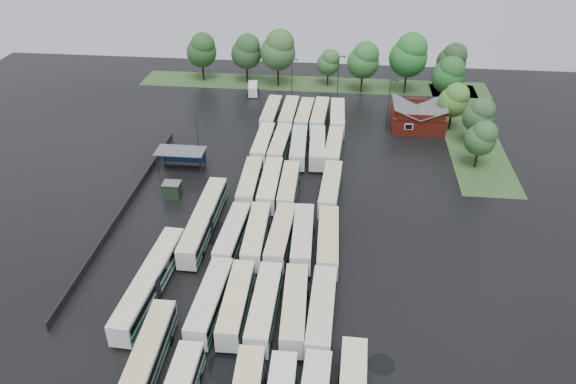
# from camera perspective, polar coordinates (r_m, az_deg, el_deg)

# --- Properties ---
(ground) EXTENTS (160.00, 160.00, 0.00)m
(ground) POSITION_cam_1_polar(r_m,az_deg,el_deg) (76.29, -2.48, -6.20)
(ground) COLOR black
(ground) RESTS_ON ground
(brick_building) EXTENTS (10.07, 8.60, 5.39)m
(brick_building) POSITION_cam_1_polar(r_m,az_deg,el_deg) (112.66, 13.02, 7.22)
(brick_building) COLOR maroon
(brick_building) RESTS_ON ground
(wash_shed) EXTENTS (8.20, 4.20, 3.58)m
(wash_shed) POSITION_cam_1_polar(r_m,az_deg,el_deg) (96.42, -10.79, 3.97)
(wash_shed) COLOR #2D2D30
(wash_shed) RESTS_ON ground
(utility_hut) EXTENTS (2.70, 2.20, 2.62)m
(utility_hut) POSITION_cam_1_polar(r_m,az_deg,el_deg) (89.11, -11.67, 0.21)
(utility_hut) COLOR black
(utility_hut) RESTS_ON ground
(grass_strip_north) EXTENTS (80.00, 10.00, 0.01)m
(grass_strip_north) POSITION_cam_1_polar(r_m,az_deg,el_deg) (133.12, 2.49, 10.91)
(grass_strip_north) COLOR #2C481F
(grass_strip_north) RESTS_ON ground
(grass_strip_east) EXTENTS (10.00, 50.00, 0.01)m
(grass_strip_east) POSITION_cam_1_polar(r_m,az_deg,el_deg) (115.13, 17.86, 5.99)
(grass_strip_east) COLOR #2C481F
(grass_strip_east) RESTS_ON ground
(west_fence) EXTENTS (0.10, 50.00, 1.20)m
(west_fence) POSITION_cam_1_polar(r_m,az_deg,el_deg) (87.80, -16.20, -1.53)
(west_fence) COLOR #2D2D30
(west_fence) RESTS_ON ground
(bus_r1c0) EXTENTS (3.15, 12.75, 3.52)m
(bus_r1c0) POSITION_cam_1_polar(r_m,az_deg,el_deg) (66.70, -7.90, -10.90)
(bus_r1c0) COLOR silver
(bus_r1c0) RESTS_ON ground
(bus_r1c1) EXTENTS (2.83, 12.43, 3.45)m
(bus_r1c1) POSITION_cam_1_polar(r_m,az_deg,el_deg) (66.13, -5.27, -11.18)
(bus_r1c1) COLOR silver
(bus_r1c1) RESTS_ON ground
(bus_r1c2) EXTENTS (2.76, 12.80, 3.56)m
(bus_r1c2) POSITION_cam_1_polar(r_m,az_deg,el_deg) (65.37, -2.40, -11.59)
(bus_r1c2) COLOR silver
(bus_r1c2) RESTS_ON ground
(bus_r1c3) EXTENTS (3.19, 12.65, 3.49)m
(bus_r1c3) POSITION_cam_1_polar(r_m,az_deg,el_deg) (65.22, 0.67, -11.72)
(bus_r1c3) COLOR silver
(bus_r1c3) RESTS_ON ground
(bus_r1c4) EXTENTS (2.99, 12.95, 3.59)m
(bus_r1c4) POSITION_cam_1_polar(r_m,az_deg,el_deg) (64.82, 3.44, -12.06)
(bus_r1c4) COLOR silver
(bus_r1c4) RESTS_ON ground
(bus_r2c0) EXTENTS (3.10, 12.36, 3.41)m
(bus_r2c0) POSITION_cam_1_polar(r_m,az_deg,el_deg) (76.70, -5.64, -4.36)
(bus_r2c0) COLOR silver
(bus_r2c0) RESTS_ON ground
(bus_r2c1) EXTENTS (2.96, 12.55, 3.48)m
(bus_r2c1) POSITION_cam_1_polar(r_m,az_deg,el_deg) (76.31, -3.22, -4.42)
(bus_r2c1) COLOR silver
(bus_r2c1) RESTS_ON ground
(bus_r2c2) EXTENTS (3.10, 12.60, 3.48)m
(bus_r2c2) POSITION_cam_1_polar(r_m,az_deg,el_deg) (76.05, -0.75, -4.50)
(bus_r2c2) COLOR silver
(bus_r2c2) RESTS_ON ground
(bus_r2c3) EXTENTS (3.11, 12.64, 3.50)m
(bus_r2c3) POSITION_cam_1_polar(r_m,az_deg,el_deg) (75.77, 1.49, -4.66)
(bus_r2c3) COLOR silver
(bus_r2c3) RESTS_ON ground
(bus_r2c4) EXTENTS (3.14, 13.01, 3.60)m
(bus_r2c4) POSITION_cam_1_polar(r_m,az_deg,el_deg) (75.21, 4.08, -4.99)
(bus_r2c4) COLOR silver
(bus_r2c4) RESTS_ON ground
(bus_r3c0) EXTENTS (2.98, 12.63, 3.50)m
(bus_r3c0) POSITION_cam_1_polar(r_m,az_deg,el_deg) (88.03, -3.88, 0.89)
(bus_r3c0) COLOR silver
(bus_r3c0) RESTS_ON ground
(bus_r3c1) EXTENTS (2.98, 12.98, 3.60)m
(bus_r3c1) POSITION_cam_1_polar(r_m,az_deg,el_deg) (87.34, -1.82, 0.73)
(bus_r3c1) COLOR silver
(bus_r3c1) RESTS_ON ground
(bus_r3c2) EXTENTS (2.74, 12.23, 3.39)m
(bus_r3c2) POSITION_cam_1_polar(r_m,az_deg,el_deg) (86.95, 0.08, 0.50)
(bus_r3c2) COLOR silver
(bus_r3c2) RESTS_ON ground
(bus_r3c4) EXTENTS (3.29, 13.03, 3.60)m
(bus_r3c4) POSITION_cam_1_polar(r_m,az_deg,el_deg) (86.60, 4.34, 0.35)
(bus_r3c4) COLOR silver
(bus_r3c4) RESTS_ON ground
(bus_r4c0) EXTENTS (2.75, 12.45, 3.46)m
(bus_r4c0) POSITION_cam_1_polar(r_m,az_deg,el_deg) (100.03, -2.53, 4.88)
(bus_r4c0) COLOR silver
(bus_r4c0) RESTS_ON ground
(bus_r4c1) EXTENTS (3.10, 12.63, 3.49)m
(bus_r4c1) POSITION_cam_1_polar(r_m,az_deg,el_deg) (99.47, -0.81, 4.76)
(bus_r4c1) COLOR silver
(bus_r4c1) RESTS_ON ground
(bus_r4c2) EXTENTS (3.16, 12.56, 3.47)m
(bus_r4c2) POSITION_cam_1_polar(r_m,az_deg,el_deg) (98.83, 1.08, 4.56)
(bus_r4c2) COLOR silver
(bus_r4c2) RESTS_ON ground
(bus_r4c3) EXTENTS (3.24, 12.64, 3.49)m
(bus_r4c3) POSITION_cam_1_polar(r_m,az_deg,el_deg) (98.89, 2.99, 4.55)
(bus_r4c3) COLOR silver
(bus_r4c3) RESTS_ON ground
(bus_r4c4) EXTENTS (3.15, 12.58, 3.47)m
(bus_r4c4) POSITION_cam_1_polar(r_m,az_deg,el_deg) (98.77, 4.69, 4.44)
(bus_r4c4) COLOR silver
(bus_r4c4) RESTS_ON ground
(bus_r5c0) EXTENTS (2.96, 12.93, 3.59)m
(bus_r5c0) POSITION_cam_1_polar(r_m,az_deg,el_deg) (111.83, -1.72, 7.91)
(bus_r5c0) COLOR silver
(bus_r5c0) RESTS_ON ground
(bus_r5c1) EXTENTS (2.98, 12.97, 3.60)m
(bus_r5c1) POSITION_cam_1_polar(r_m,az_deg,el_deg) (111.46, 0.10, 7.85)
(bus_r5c1) COLOR silver
(bus_r5c1) RESTS_ON ground
(bus_r5c2) EXTENTS (3.10, 12.48, 3.45)m
(bus_r5c2) POSITION_cam_1_polar(r_m,az_deg,el_deg) (111.26, 1.69, 7.74)
(bus_r5c2) COLOR silver
(bus_r5c2) RESTS_ON ground
(bus_r5c3) EXTENTS (3.20, 13.00, 3.59)m
(bus_r5c3) POSITION_cam_1_polar(r_m,az_deg,el_deg) (111.08, 3.25, 7.71)
(bus_r5c3) COLOR silver
(bus_r5c3) RESTS_ON ground
(bus_r5c4) EXTENTS (3.11, 13.00, 3.60)m
(bus_r5c4) POSITION_cam_1_polar(r_m,az_deg,el_deg) (110.71, 5.03, 7.55)
(bus_r5c4) COLOR silver
(bus_r5c4) RESTS_ON ground
(artic_bus_west_a) EXTENTS (3.12, 18.62, 3.44)m
(artic_bus_west_a) POSITION_cam_1_polar(r_m,az_deg,el_deg) (60.50, -14.70, -17.47)
(artic_bus_west_a) COLOR silver
(artic_bus_west_a) RESTS_ON ground
(artic_bus_west_b) EXTENTS (2.90, 19.09, 3.54)m
(artic_bus_west_b) POSITION_cam_1_polar(r_m,az_deg,el_deg) (80.04, -8.55, -2.82)
(artic_bus_west_b) COLOR silver
(artic_bus_west_b) RESTS_ON ground
(artic_bus_west_c) EXTENTS (3.61, 18.92, 3.49)m
(artic_bus_west_c) POSITION_cam_1_polar(r_m,az_deg,el_deg) (70.64, -13.82, -8.83)
(artic_bus_west_c) COLOR silver
(artic_bus_west_c) RESTS_ON ground
(minibus) EXTENTS (2.71, 5.56, 2.33)m
(minibus) POSITION_cam_1_polar(r_m,az_deg,el_deg) (126.77, -3.59, 10.43)
(minibus) COLOR white
(minibus) RESTS_ON ground
(tree_north_0) EXTENTS (6.87, 6.87, 11.39)m
(tree_north_0) POSITION_cam_1_polar(r_m,az_deg,el_deg) (134.43, -8.73, 14.09)
(tree_north_0) COLOR black
(tree_north_0) RESTS_ON ground
(tree_north_1) EXTENTS (6.94, 6.94, 11.49)m
(tree_north_1) POSITION_cam_1_polar(r_m,az_deg,el_deg) (132.07, -4.21, 14.08)
(tree_north_1) COLOR black
(tree_north_1) RESTS_ON ground
(tree_north_2) EXTENTS (7.96, 7.96, 13.19)m
(tree_north_2) POSITION_cam_1_polar(r_m,az_deg,el_deg) (129.19, -0.96, 14.27)
(tree_north_2) COLOR black
(tree_north_2) RESTS_ON ground
(tree_north_3) EXTENTS (5.20, 5.20, 8.62)m
(tree_north_3) POSITION_cam_1_polar(r_m,az_deg,el_deg) (130.60, 4.18, 13.03)
(tree_north_3) COLOR black
(tree_north_3) RESTS_ON ground
(tree_north_4) EXTENTS (6.99, 6.99, 11.58)m
(tree_north_4) POSITION_cam_1_polar(r_m,az_deg,el_deg) (126.69, 7.73, 13.16)
(tree_north_4) COLOR #312214
(tree_north_4) RESTS_ON ground
(tree_north_5) EXTENTS (8.27, 8.27, 13.70)m
(tree_north_5) POSITION_cam_1_polar(r_m,az_deg,el_deg) (127.31, 12.22, 13.48)
(tree_north_5) COLOR #392819
(tree_north_5) RESTS_ON ground
(tree_north_6) EXTENTS (6.55, 6.55, 10.85)m
(tree_north_6) POSITION_cam_1_polar(r_m,az_deg,el_deg) (132.21, 16.37, 12.75)
(tree_north_6) COLOR black
(tree_north_6) RESTS_ON ground
(tree_east_0) EXTENTS (5.26, 5.26, 8.71)m
(tree_east_0) POSITION_cam_1_polar(r_m,az_deg,el_deg) (99.17, 19.06, 5.23)
(tree_east_0) COLOR black
(tree_east_0) RESTS_ON ground
(tree_east_1) EXTENTS (5.64, 5.64, 9.34)m
(tree_east_1) POSITION_cam_1_polar(r_m,az_deg,el_deg) (107.04, 18.88, 7.43)
(tree_east_1) COLOR #3A2715
(tree_east_1) RESTS_ON ground
(tree_east_2) EXTENTS (5.76, 5.76, 9.54)m
(tree_east_2) POSITION_cam_1_polar(r_m,az_deg,el_deg) (112.11, 16.56, 8.97)
(tree_east_2) COLOR black
(tree_east_2) RESTS_ON ground
(tree_east_3) EXTENTS (6.65, 6.65, 11.01)m
(tree_east_3) POSITION_cam_1_polar(r_m,az_deg,el_deg) (122.37, 16.06, 11.38)
(tree_east_3) COLOR black
(tree_east_3) RESTS_ON ground
(tree_east_4) EXTENTS (4.89, 4.89, 8.10)m
(tree_east_4) POSITION_cam_1_polar(r_m,az_deg,el_deg) (130.91, 15.71, 11.85)
(tree_east_4) COLOR black
(tree_east_4) RESTS_ON ground
(lamp_post_ne) EXTENTS (1.58, 0.31, 10.29)m
(lamp_post_ne) POSITION_cam_1_polar(r_m,az_deg,el_deg) (109.10, 10.29, 9.07)
(lamp_post_ne) COLOR #2D2D30
(lamp_post_ne) RESTS_ON ground
(lamp_post_nw) EXTENTS (1.44, 0.28, 9.34)m
(lamp_post_nw) POSITION_cam_1_polar(r_m,az_deg,el_deg) (95.84, -9.10, 5.60)
(lamp_post_nw) COLOR #2D2D30
(lamp_post_nw) RESTS_ON ground
(lamp_post_back_w) EXTENTS (1.41, 0.27, 9.13)m
(lamp_post_back_w) POSITION_cam_1_polar(r_m,az_deg,el_deg) (122.08, 0.45, 11.66)
(lamp_post_back_w) COLOR #2D2D30
(lamp_post_back_w) RESTS_ON ground
(lamp_post_back_e) EXTENTS (1.52, 0.30, 9.86)m
(lamp_post_back_e) POSITION_cam_1_polar(r_m,az_deg,el_deg) (122.17, 5.19, 11.76)
(lamp_post_back_e) COLOR #2D2D30
(lamp_post_back_e) RESTS_ON ground
(puddle_0) EXTENTS (5.63, 5.63, 0.01)m
(puddle_0) POSITION_cam_1_polar(r_m,az_deg,el_deg) (62.17, -5.50, -17.21)
(puddle_0) COLOR black
(puddle_0) RESTS_ON ground
(puddle_1) EXTENTS (4.37, 4.37, 0.01)m
(puddle_1) POSITION_cam_1_polar(r_m,az_deg,el_deg) (61.84, 1.48, -17.37)
(puddle_1) COLOR black
(puddle_1) RESTS_ON ground
(puddle_2) EXTENTS (5.79, 5.79, 0.01)m
(puddle_2) POSITION_cam_1_polar(r_m,az_deg,el_deg) (80.69, -7.67, -4.12)
(puddle_2) COLOR black
(puddle_2) RESTS_ON ground
(puddle_3) EXTENTS (4.37, 4.37, 0.01)m
(puddle_3) POSITION_cam_1_polar(r_m,az_deg,el_deg) (72.61, 0.80, -8.43)
(puddle_3) COLOR black
(puddle_3) RESTS_ON ground
(puddle_4) EXTENTS (2.97, 2.97, 0.01)m
(puddle_4) POSITION_cam_1_polar(r_m,az_deg,el_deg) (62.86, 9.48, -16.88)
(puddle_4) COLOR black
(puddle_4) RESTS_ON ground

